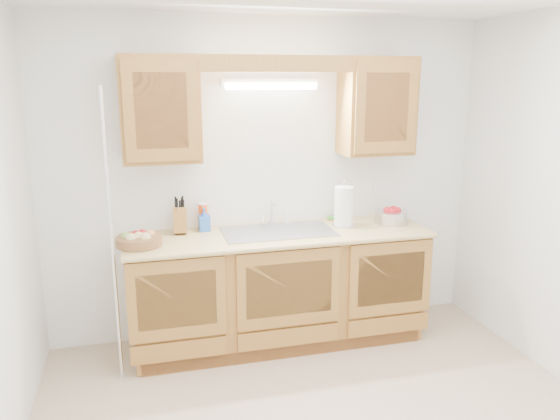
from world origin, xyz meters
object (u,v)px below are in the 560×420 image
object	(u,v)px
apple_bowl	(391,216)
fruit_basket	(139,239)
knife_block	(180,220)
paper_towel	(344,207)

from	to	relation	value
apple_bowl	fruit_basket	bearing A→B (deg)	-176.95
knife_block	paper_towel	size ratio (longest dim) A/B	0.77
knife_block	paper_towel	distance (m)	1.27
knife_block	apple_bowl	bearing A→B (deg)	4.23
fruit_basket	apple_bowl	distance (m)	1.98
fruit_basket	knife_block	world-z (taller)	knife_block
paper_towel	apple_bowl	distance (m)	0.42
fruit_basket	paper_towel	world-z (taller)	paper_towel
knife_block	apple_bowl	world-z (taller)	knife_block
fruit_basket	paper_towel	size ratio (longest dim) A/B	0.87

